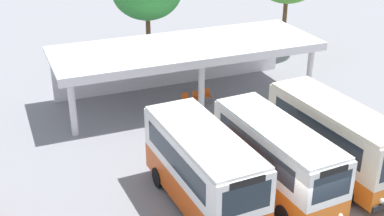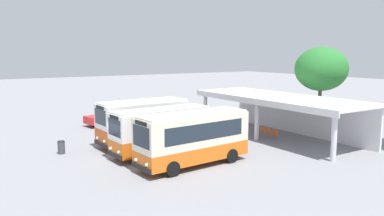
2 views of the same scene
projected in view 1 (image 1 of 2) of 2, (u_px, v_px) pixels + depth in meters
name	position (u px, v px, depth m)	size (l,w,h in m)	color
city_bus_nearest_orange	(203.00, 167.00, 20.32)	(2.72, 7.00, 3.36)	black
city_bus_second_in_row	(276.00, 156.00, 21.33)	(2.58, 7.18, 3.17)	black
city_bus_middle_cream	(334.00, 136.00, 22.78)	(2.73, 7.49, 3.29)	black
terminal_canopy	(183.00, 53.00, 30.57)	(15.66, 5.56, 3.40)	silver
waiting_chair_end_by_column	(186.00, 99.00, 29.73)	(0.45, 0.45, 0.86)	slate
waiting_chair_second_from_end	(197.00, 97.00, 29.98)	(0.45, 0.45, 0.86)	slate
waiting_chair_middle_seat	(207.00, 94.00, 30.31)	(0.45, 0.45, 0.86)	slate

